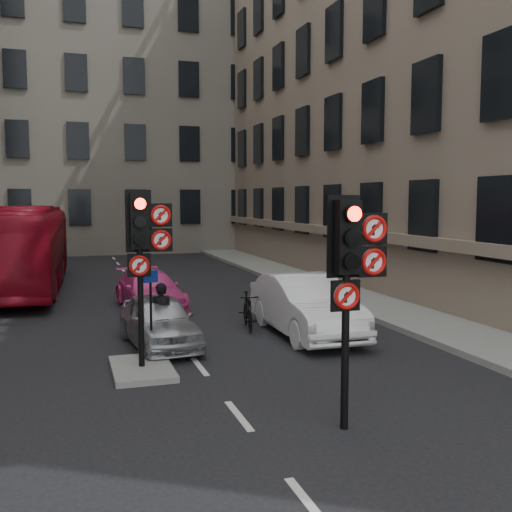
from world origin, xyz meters
TOP-DOWN VIEW (x-y plane):
  - ground at (0.00, 0.00)m, footprint 120.00×120.00m
  - pavement_right at (7.20, 12.00)m, footprint 3.00×50.00m
  - centre_island at (-1.20, 5.00)m, footprint 1.20×2.00m
  - building_far at (0.00, 38.00)m, footprint 30.00×14.00m
  - signal_near at (1.49, 0.99)m, footprint 0.91×0.40m
  - signal_far at (-1.11, 4.99)m, footprint 0.91×0.40m
  - car_silver at (-0.54, 7.03)m, footprint 1.79×3.74m
  - car_white at (3.24, 7.07)m, footprint 1.68×4.71m
  - car_pink at (-0.11, 11.96)m, footprint 2.08×4.29m
  - bus_red at (-4.22, 17.39)m, footprint 3.20×11.76m
  - motorcycle at (2.01, 8.16)m, footprint 0.74×1.73m
  - motorcyclist at (-0.53, 6.78)m, footprint 0.66×0.54m
  - info_sign at (-0.90, 5.73)m, footprint 0.32×0.13m

SIDE VIEW (x-z plane):
  - ground at x=0.00m, z-range 0.00..0.00m
  - centre_island at x=-1.20m, z-range 0.00..0.12m
  - pavement_right at x=7.20m, z-range 0.00..0.16m
  - motorcycle at x=2.01m, z-range 0.00..1.01m
  - car_pink at x=-0.11m, z-range 0.00..1.20m
  - car_silver at x=-0.54m, z-range 0.00..1.23m
  - car_white at x=3.24m, z-range 0.00..1.55m
  - motorcyclist at x=-0.53m, z-range 0.00..1.57m
  - info_sign at x=-0.90m, z-range 0.39..2.26m
  - bus_red at x=-4.22m, z-range 0.00..3.25m
  - signal_near at x=1.49m, z-range 0.79..4.37m
  - signal_far at x=-1.11m, z-range 0.91..4.49m
  - building_far at x=0.00m, z-range 0.00..20.00m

